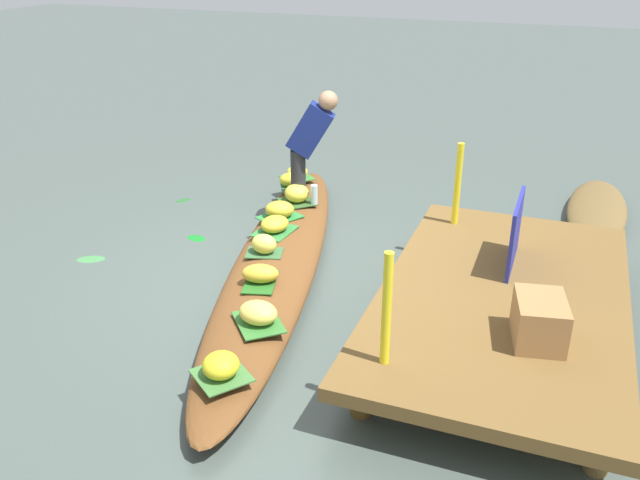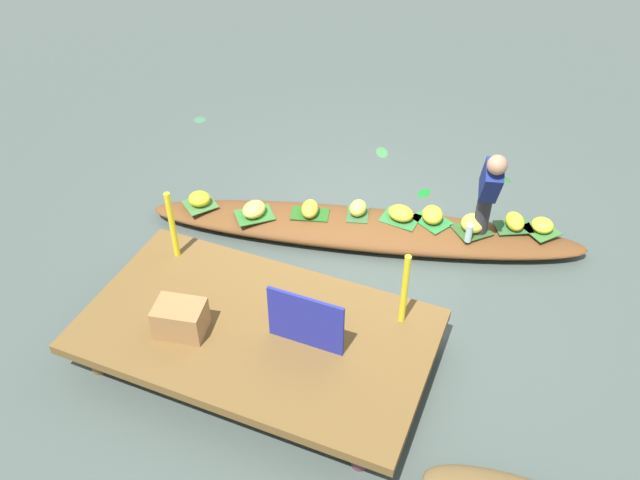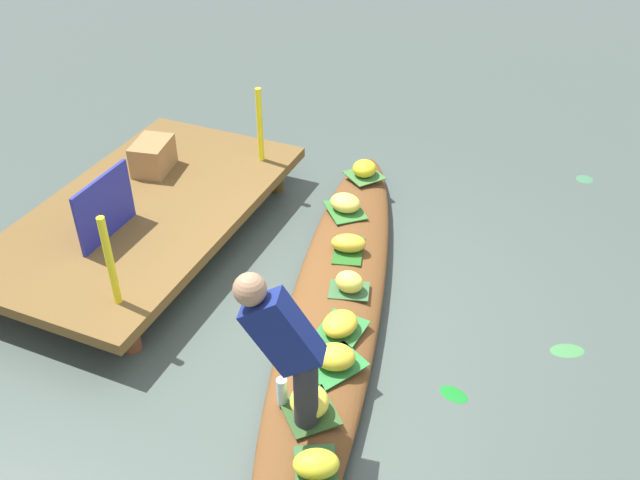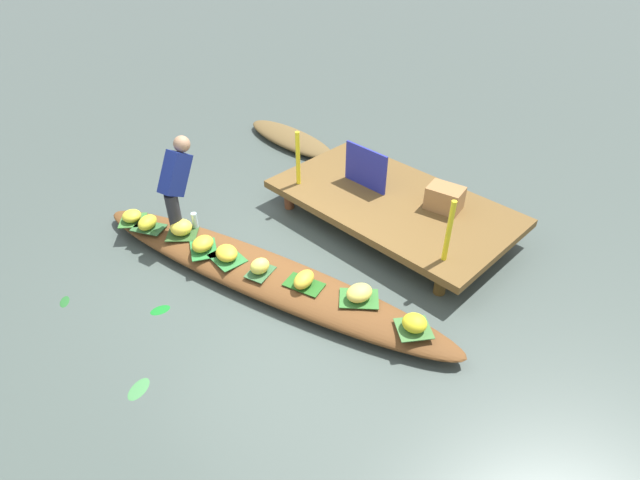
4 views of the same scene
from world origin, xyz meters
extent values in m
plane|color=#434F49|center=(0.00, 0.00, 0.00)|extent=(40.00, 40.00, 0.00)
cube|color=brown|center=(0.33, 2.04, 0.33)|extent=(3.20, 1.80, 0.10)
cylinder|color=brown|center=(-0.95, 1.32, 0.14)|extent=(0.14, 0.14, 0.28)
cylinder|color=brown|center=(1.61, 1.32, 0.14)|extent=(0.14, 0.14, 0.28)
cylinder|color=#553039|center=(-0.95, 2.76, 0.14)|extent=(0.14, 0.14, 0.28)
cylinder|color=brown|center=(1.61, 2.76, 0.14)|extent=(0.14, 0.14, 0.28)
ellipsoid|color=brown|center=(0.00, 0.00, 0.12)|extent=(5.00, 1.90, 0.24)
ellipsoid|color=brown|center=(-2.47, 2.74, 0.09)|extent=(2.02, 0.68, 0.19)
cube|color=#2A7A36|center=(-0.71, -0.29, 0.25)|extent=(0.50, 0.46, 0.01)
ellipsoid|color=gold|center=(-0.71, -0.29, 0.33)|extent=(0.31, 0.35, 0.17)
cube|color=#326F2D|center=(1.19, 0.39, 0.25)|extent=(0.52, 0.51, 0.01)
ellipsoid|color=#ECD455|center=(1.19, 0.39, 0.33)|extent=(0.28, 0.33, 0.17)
cube|color=#2E5223|center=(-1.17, -0.29, 0.25)|extent=(0.50, 0.50, 0.01)
ellipsoid|color=yellow|center=(-1.17, -0.29, 0.34)|extent=(0.34, 0.35, 0.19)
cube|color=#2C7234|center=(-0.37, -0.19, 0.25)|extent=(0.44, 0.36, 0.01)
ellipsoid|color=gold|center=(-0.37, -0.19, 0.32)|extent=(0.35, 0.32, 0.15)
cube|color=#235D1D|center=(0.61, 0.13, 0.25)|extent=(0.48, 0.36, 0.01)
ellipsoid|color=gold|center=(0.61, 0.13, 0.32)|extent=(0.27, 0.35, 0.15)
cube|color=#3E7136|center=(1.86, 0.44, 0.25)|extent=(0.46, 0.47, 0.01)
ellipsoid|color=yellow|center=(1.86, 0.44, 0.33)|extent=(0.29, 0.29, 0.16)
cube|color=#316233|center=(-1.59, -0.52, 0.25)|extent=(0.47, 0.41, 0.01)
ellipsoid|color=gold|center=(-1.59, -0.52, 0.33)|extent=(0.30, 0.34, 0.16)
cube|color=#345F35|center=(0.10, -0.08, 0.25)|extent=(0.32, 0.38, 0.01)
ellipsoid|color=#EEE355|center=(0.10, -0.08, 0.33)|extent=(0.20, 0.24, 0.18)
cube|color=#397230|center=(-1.88, -0.58, 0.25)|extent=(0.46, 0.46, 0.01)
ellipsoid|color=yellow|center=(-1.88, -0.58, 0.32)|extent=(0.33, 0.34, 0.14)
cylinder|color=#28282D|center=(-1.25, -0.30, 0.52)|extent=(0.16, 0.16, 0.55)
cube|color=navy|center=(-1.28, -0.17, 1.01)|extent=(0.29, 0.54, 0.59)
sphere|color=#9E7556|center=(-1.32, 0.01, 1.32)|extent=(0.20, 0.20, 0.20)
cylinder|color=silver|center=(-1.17, -0.09, 0.35)|extent=(0.07, 0.07, 0.22)
cube|color=navy|center=(-0.17, 2.04, 0.67)|extent=(0.70, 0.03, 0.57)
cylinder|color=yellow|center=(-0.87, 1.44, 0.77)|extent=(0.06, 0.06, 0.78)
cylinder|color=yellow|center=(1.53, 1.44, 0.77)|extent=(0.06, 0.06, 0.78)
cube|color=#9C6E40|center=(0.93, 2.33, 0.54)|extent=(0.49, 0.40, 0.31)
ellipsoid|color=#157423|center=(-0.42, -1.11, 0.00)|extent=(0.19, 0.25, 0.01)
ellipsoid|color=#225C26|center=(-1.31, -1.80, 0.00)|extent=(0.22, 0.18, 0.01)
ellipsoid|color=#3D7D41|center=(0.37, -1.81, 0.00)|extent=(0.26, 0.31, 0.01)
camera|label=1|loc=(4.98, 2.32, 2.87)|focal=37.59mm
camera|label=2|loc=(-1.79, 5.64, 4.87)|focal=37.22mm
camera|label=3|loc=(-4.00, -1.58, 3.91)|focal=39.37mm
camera|label=4|loc=(3.69, -2.72, 3.99)|focal=28.45mm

